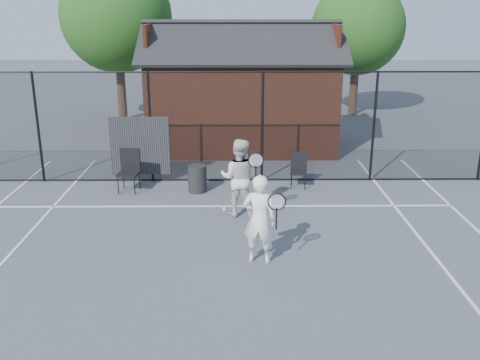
{
  "coord_description": "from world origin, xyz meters",
  "views": [
    {
      "loc": [
        0.27,
        -9.05,
        4.59
      ],
      "look_at": [
        0.37,
        1.67,
        1.1
      ],
      "focal_mm": 40.0,
      "sensor_mm": 36.0,
      "label": 1
    }
  ],
  "objects_px": {
    "clubhouse": "(242,99)",
    "chair_left": "(128,172)",
    "player_front": "(259,219)",
    "chair_right": "(299,171)",
    "player_back": "(239,178)",
    "waste_bin": "(197,179)"
  },
  "relations": [
    {
      "from": "waste_bin",
      "to": "player_front",
      "type": "bearing_deg",
      "value": -70.45
    },
    {
      "from": "chair_right",
      "to": "waste_bin",
      "type": "distance_m",
      "value": 2.68
    },
    {
      "from": "chair_left",
      "to": "waste_bin",
      "type": "height_order",
      "value": "chair_left"
    },
    {
      "from": "clubhouse",
      "to": "chair_left",
      "type": "xyz_separation_m",
      "value": [
        -2.98,
        -4.9,
        -1.07
      ]
    },
    {
      "from": "chair_left",
      "to": "waste_bin",
      "type": "relative_size",
      "value": 1.55
    },
    {
      "from": "player_front",
      "to": "chair_right",
      "type": "relative_size",
      "value": 1.9
    },
    {
      "from": "player_back",
      "to": "chair_left",
      "type": "height_order",
      "value": "player_back"
    },
    {
      "from": "waste_bin",
      "to": "chair_left",
      "type": "bearing_deg",
      "value": 180.0
    },
    {
      "from": "player_front",
      "to": "chair_left",
      "type": "xyz_separation_m",
      "value": [
        -3.2,
        4.02,
        -0.32
      ]
    },
    {
      "from": "player_back",
      "to": "waste_bin",
      "type": "height_order",
      "value": "player_back"
    },
    {
      "from": "clubhouse",
      "to": "chair_left",
      "type": "relative_size",
      "value": 6.01
    },
    {
      "from": "player_back",
      "to": "chair_left",
      "type": "distance_m",
      "value": 3.31
    },
    {
      "from": "player_front",
      "to": "waste_bin",
      "type": "xyz_separation_m",
      "value": [
        -1.43,
        4.02,
        -0.51
      ]
    },
    {
      "from": "player_front",
      "to": "chair_right",
      "type": "bearing_deg",
      "value": 74.19
    },
    {
      "from": "clubhouse",
      "to": "chair_left",
      "type": "height_order",
      "value": "clubhouse"
    },
    {
      "from": "player_back",
      "to": "chair_right",
      "type": "distance_m",
      "value": 2.57
    },
    {
      "from": "chair_left",
      "to": "waste_bin",
      "type": "distance_m",
      "value": 1.78
    },
    {
      "from": "clubhouse",
      "to": "player_front",
      "type": "relative_size",
      "value": 3.8
    },
    {
      "from": "clubhouse",
      "to": "player_front",
      "type": "distance_m",
      "value": 8.95
    },
    {
      "from": "player_front",
      "to": "player_back",
      "type": "relative_size",
      "value": 0.95
    },
    {
      "from": "clubhouse",
      "to": "waste_bin",
      "type": "height_order",
      "value": "clubhouse"
    },
    {
      "from": "clubhouse",
      "to": "player_back",
      "type": "xyz_separation_m",
      "value": [
        -0.14,
        -6.55,
        -0.71
      ]
    }
  ]
}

